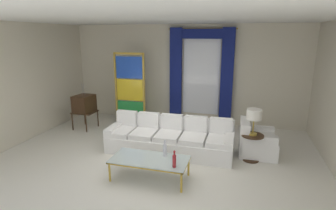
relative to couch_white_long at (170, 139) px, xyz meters
name	(u,v)px	position (x,y,z in m)	size (l,w,h in m)	color
ground_plane	(154,161)	(-0.19, -0.61, -0.31)	(16.00, 16.00, 0.00)	silver
wall_rear	(185,74)	(-0.19, 2.45, 1.19)	(8.00, 0.12, 3.00)	beige
wall_left	(29,82)	(-3.85, -0.01, 1.19)	(0.12, 7.00, 3.00)	beige
ceiling_slab	(164,19)	(-0.19, 0.19, 2.71)	(8.00, 7.60, 0.04)	white
curtained_window	(201,68)	(0.32, 2.28, 1.43)	(2.00, 0.17, 2.70)	white
couch_white_long	(170,139)	(0.00, 0.00, 0.00)	(2.93, 0.95, 0.86)	white
coffee_table	(150,160)	(-0.03, -1.34, 0.07)	(1.46, 0.70, 0.41)	silver
bottle_blue_decanter	(174,160)	(0.50, -1.54, 0.23)	(0.07, 0.07, 0.32)	maroon
bottle_crystal_tall	(165,149)	(0.21, -1.14, 0.24)	(0.07, 0.07, 0.33)	silver
vintage_tv	(84,104)	(-2.85, 0.91, 0.42)	(0.62, 0.64, 1.35)	#382314
armchair_white	(255,142)	(1.93, 0.36, -0.02)	(0.85, 0.85, 0.80)	white
stained_glass_divider	(130,91)	(-1.67, 1.53, 0.75)	(0.95, 0.05, 2.20)	gold
peacock_figurine	(139,122)	(-1.30, 1.23, -0.09)	(0.44, 0.60, 0.50)	beige
round_side_table	(252,145)	(1.84, 0.01, 0.05)	(0.48, 0.48, 0.59)	#382314
table_lamp_brass	(254,116)	(1.84, 0.01, 0.72)	(0.32, 0.32, 0.57)	#B29338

